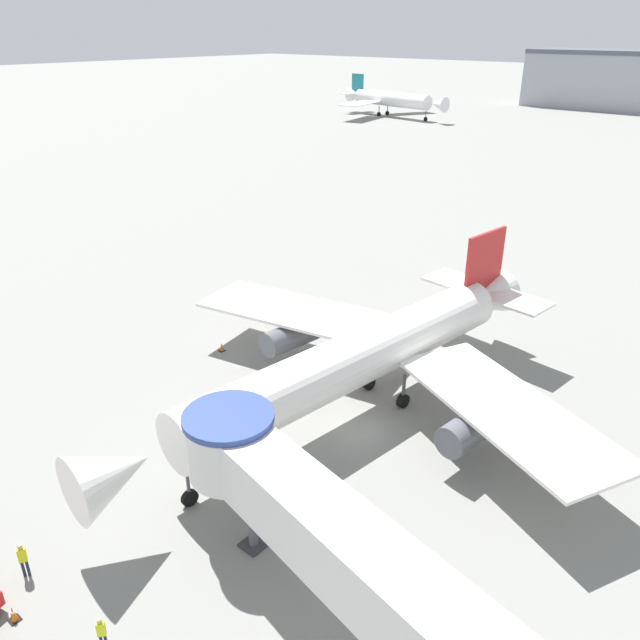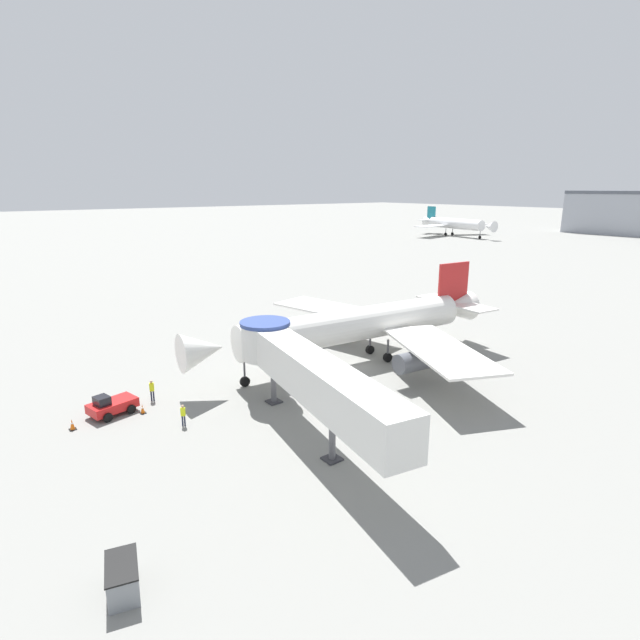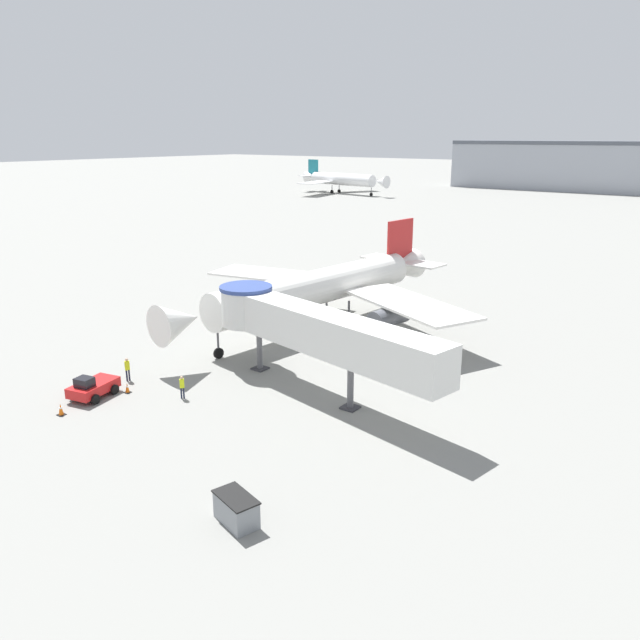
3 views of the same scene
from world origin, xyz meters
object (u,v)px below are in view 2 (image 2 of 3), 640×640
main_airplane (362,325)px  traffic_cone_apron_front (72,425)px  pushback_tug_red (111,405)px  background_jet_teal_tail (454,224)px  traffic_cone_port_wing (287,331)px  traffic_cone_near_nose (143,409)px  ground_crew_wing_walker (152,389)px  jet_bridge (303,369)px  service_container_gray (123,578)px  ground_crew_marshaller (183,414)px

main_airplane → traffic_cone_apron_front: (-1.91, -26.34, -3.45)m
main_airplane → pushback_tug_red: bearing=-90.3°
pushback_tug_red → background_jet_teal_tail: 159.92m
traffic_cone_port_wing → background_jet_teal_tail: size_ratio=0.02×
main_airplane → traffic_cone_near_nose: main_airplane is taller
ground_crew_wing_walker → jet_bridge: bearing=-33.0°
service_container_gray → ground_crew_wing_walker: size_ratio=1.48×
pushback_tug_red → traffic_cone_apron_front: pushback_tug_red is taller
main_airplane → traffic_cone_near_nose: size_ratio=45.27×
jet_bridge → ground_crew_wing_walker: jet_bridge is taller
main_airplane → service_container_gray: bearing=-54.4°
main_airplane → background_jet_teal_tail: (-79.25, 117.06, 0.61)m
service_container_gray → pushback_tug_red: bearing=165.6°
pushback_tug_red → traffic_cone_port_wing: size_ratio=5.49×
ground_crew_marshaller → main_airplane: bearing=-132.4°
service_container_gray → traffic_cone_near_nose: (-17.17, 6.64, -0.37)m
traffic_cone_port_wing → traffic_cone_apron_front: 28.05m
service_container_gray → main_airplane: bearing=119.2°
jet_bridge → ground_crew_marshaller: size_ratio=12.70×
jet_bridge → traffic_cone_near_nose: jet_bridge is taller
ground_crew_wing_walker → background_jet_teal_tail: (-75.92, 137.04, 3.40)m
main_airplane → traffic_cone_port_wing: main_airplane is taller
main_airplane → ground_crew_marshaller: main_airplane is taller
ground_crew_marshaller → jet_bridge: bearing=177.4°
traffic_cone_near_nose → ground_crew_marshaller: size_ratio=0.44×
traffic_cone_apron_front → ground_crew_wing_walker: size_ratio=0.45×
service_container_gray → traffic_cone_apron_front: 17.65m
traffic_cone_apron_front → background_jet_teal_tail: 162.98m
ground_crew_marshaller → background_jet_teal_tail: background_jet_teal_tail is taller
pushback_tug_red → traffic_cone_apron_front: size_ratio=4.69×
jet_bridge → ground_crew_wing_walker: size_ratio=11.74×
main_airplane → traffic_cone_apron_front: bearing=-87.7°
main_airplane → traffic_cone_port_wing: (-12.70, -0.45, -3.51)m
traffic_cone_port_wing → ground_crew_marshaller: (15.14, -19.30, 0.63)m
traffic_cone_near_nose → service_container_gray: bearing=-21.2°
main_airplane → jet_bridge: 15.81m
traffic_cone_apron_front → traffic_cone_near_nose: bearing=85.4°
main_airplane → traffic_cone_port_wing: size_ratio=48.25×
pushback_tug_red → traffic_cone_near_nose: bearing=44.5°
pushback_tug_red → service_container_gray: size_ratio=1.42×
pushback_tug_red → background_jet_teal_tail: bearing=106.1°
service_container_gray → traffic_cone_port_wing: bearing=135.8°
traffic_cone_port_wing → jet_bridge: bearing=-31.3°
pushback_tug_red → service_container_gray: 19.01m
background_jet_teal_tail → traffic_cone_apron_front: bearing=-143.3°
jet_bridge → pushback_tug_red: (-11.23, -10.02, -4.02)m
main_airplane → pushback_tug_red: (-2.77, -23.34, -3.09)m
traffic_cone_port_wing → background_jet_teal_tail: background_jet_teal_tail is taller
traffic_cone_near_nose → ground_crew_wing_walker: ground_crew_wing_walker is taller
service_container_gray → ground_crew_marshaller: size_ratio=1.60×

